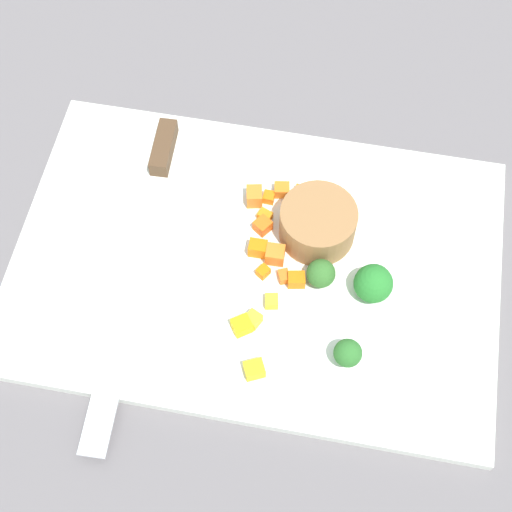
{
  "coord_description": "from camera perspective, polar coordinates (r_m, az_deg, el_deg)",
  "views": [
    {
      "loc": [
        0.06,
        -0.35,
        0.69
      ],
      "look_at": [
        0.0,
        0.0,
        0.02
      ],
      "focal_mm": 53.39,
      "sensor_mm": 36.0,
      "label": 1
    }
  ],
  "objects": [
    {
      "name": "pepper_dice_0",
      "position": [
        0.73,
        -1.37,
        -5.18
      ],
      "size": [
        0.02,
        0.02,
        0.01
      ],
      "primitive_type": "cube",
      "rotation": [
        0.0,
        0.0,
        2.18
      ],
      "color": "yellow",
      "rests_on": "cutting_board"
    },
    {
      "name": "carrot_dice_3",
      "position": [
        0.75,
        0.54,
        -1.19
      ],
      "size": [
        0.02,
        0.02,
        0.01
      ],
      "primitive_type": "cube",
      "rotation": [
        0.0,
        0.0,
        2.55
      ],
      "color": "orange",
      "rests_on": "cutting_board"
    },
    {
      "name": "carrot_dice_0",
      "position": [
        0.75,
        2.1,
        -1.54
      ],
      "size": [
        0.01,
        0.02,
        0.01
      ],
      "primitive_type": "cube",
      "rotation": [
        0.0,
        0.0,
        0.39
      ],
      "color": "orange",
      "rests_on": "cutting_board"
    },
    {
      "name": "carrot_dice_8",
      "position": [
        0.76,
        0.48,
        0.53
      ],
      "size": [
        0.02,
        0.01,
        0.02
      ],
      "primitive_type": "cube",
      "rotation": [
        0.0,
        0.0,
        1.58
      ],
      "color": "orange",
      "rests_on": "cutting_board"
    },
    {
      "name": "carrot_dice_2",
      "position": [
        0.79,
        1.14,
        4.4
      ],
      "size": [
        0.01,
        0.01,
        0.01
      ],
      "primitive_type": "cube",
      "rotation": [
        0.0,
        0.0,
        1.52
      ],
      "color": "orange",
      "rests_on": "cutting_board"
    },
    {
      "name": "carrot_dice_1",
      "position": [
        0.78,
        0.56,
        3.05
      ],
      "size": [
        0.02,
        0.01,
        0.01
      ],
      "primitive_type": "cube",
      "rotation": [
        0.0,
        0.0,
        1.2
      ],
      "color": "orange",
      "rests_on": "cutting_board"
    },
    {
      "name": "prep_bowl",
      "position": [
        0.76,
        4.65,
        2.45
      ],
      "size": [
        0.08,
        0.08,
        0.04
      ],
      "primitive_type": "cylinder",
      "color": "#996C40",
      "rests_on": "cutting_board"
    },
    {
      "name": "cutting_board",
      "position": [
        0.77,
        0.0,
        -0.56
      ],
      "size": [
        0.49,
        0.33,
        0.01
      ],
      "primitive_type": "cube",
      "color": "white",
      "rests_on": "ground_plane"
    },
    {
      "name": "broccoli_floret_1",
      "position": [
        0.71,
        6.89,
        -7.25
      ],
      "size": [
        0.03,
        0.03,
        0.03
      ],
      "color": "#85C462",
      "rests_on": "cutting_board"
    },
    {
      "name": "carrot_dice_10",
      "position": [
        0.76,
        1.45,
        0.1
      ],
      "size": [
        0.02,
        0.02,
        0.02
      ],
      "primitive_type": "cube",
      "rotation": [
        0.0,
        0.0,
        0.03
      ],
      "color": "orange",
      "rests_on": "cutting_board"
    },
    {
      "name": "broccoli_floret_2",
      "position": [
        0.74,
        8.78,
        -2.06
      ],
      "size": [
        0.04,
        0.04,
        0.04
      ],
      "color": "#98C060",
      "rests_on": "cutting_board"
    },
    {
      "name": "carrot_dice_7",
      "position": [
        0.79,
        -0.13,
        4.49
      ],
      "size": [
        0.02,
        0.02,
        0.02
      ],
      "primitive_type": "cube",
      "rotation": [
        0.0,
        0.0,
        1.78
      ],
      "color": "orange",
      "rests_on": "cutting_board"
    },
    {
      "name": "carrot_dice_4",
      "position": [
        0.77,
        0.64,
        2.26
      ],
      "size": [
        0.02,
        0.02,
        0.01
      ],
      "primitive_type": "cube",
      "rotation": [
        0.0,
        0.0,
        2.52
      ],
      "color": "orange",
      "rests_on": "cutting_board"
    },
    {
      "name": "carrot_dice_5",
      "position": [
        0.8,
        3.24,
        4.87
      ],
      "size": [
        0.01,
        0.01,
        0.01
      ],
      "primitive_type": "cube",
      "rotation": [
        0.0,
        0.0,
        2.95
      ],
      "color": "orange",
      "rests_on": "cutting_board"
    },
    {
      "name": "chef_knife",
      "position": [
        0.78,
        -8.21,
        2.54
      ],
      "size": [
        0.04,
        0.36,
        0.02
      ],
      "rotation": [
        0.0,
        0.0,
        4.76
      ],
      "color": "silver",
      "rests_on": "cutting_board"
    },
    {
      "name": "pepper_dice_3",
      "position": [
        0.74,
        1.18,
        -3.41
      ],
      "size": [
        0.01,
        0.02,
        0.01
      ],
      "primitive_type": "cube",
      "rotation": [
        0.0,
        0.0,
        0.19
      ],
      "color": "yellow",
      "rests_on": "cutting_board"
    },
    {
      "name": "carrot_dice_9",
      "position": [
        0.8,
        1.95,
        4.97
      ],
      "size": [
        0.02,
        0.02,
        0.01
      ],
      "primitive_type": "cube",
      "rotation": [
        0.0,
        0.0,
        1.74
      ],
      "color": "orange",
      "rests_on": "cutting_board"
    },
    {
      "name": "ground_plane",
      "position": [
        0.77,
        0.0,
        -0.76
      ],
      "size": [
        4.0,
        4.0,
        0.0
      ],
      "primitive_type": "plane",
      "color": "slate"
    },
    {
      "name": "broccoli_floret_0",
      "position": [
        0.74,
        4.88,
        -1.32
      ],
      "size": [
        0.03,
        0.03,
        0.03
      ],
      "color": "#7FAC5D",
      "rests_on": "cutting_board"
    },
    {
      "name": "pepper_dice_1",
      "position": [
        0.73,
        -0.21,
        -4.77
      ],
      "size": [
        0.02,
        0.02,
        0.01
      ],
      "primitive_type": "cube",
      "rotation": [
        0.0,
        0.0,
        1.12
      ],
      "color": "yellow",
      "rests_on": "cutting_board"
    },
    {
      "name": "carrot_dice_6",
      "position": [
        0.75,
        3.05,
        -1.79
      ],
      "size": [
        0.02,
        0.02,
        0.01
      ],
      "primitive_type": "cube",
      "rotation": [
        0.0,
        0.0,
        0.19
      ],
      "color": "orange",
      "rests_on": "cutting_board"
    },
    {
      "name": "pepper_dice_2",
      "position": [
        0.71,
        -0.13,
        -8.5
      ],
      "size": [
        0.02,
        0.02,
        0.01
      ],
      "primitive_type": "cube",
      "rotation": [
        0.0,
        0.0,
        0.44
      ],
      "color": "yellow",
      "rests_on": "cutting_board"
    }
  ]
}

